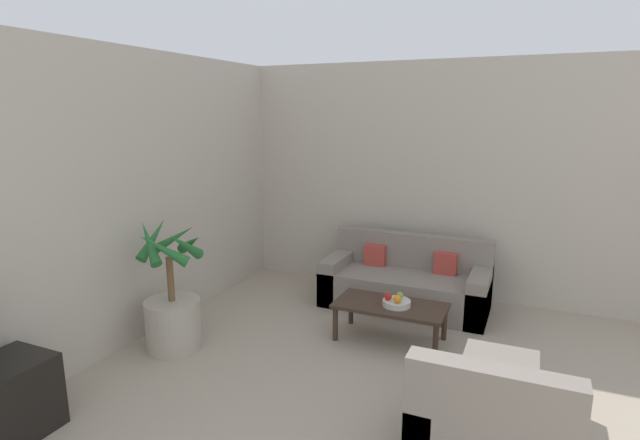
% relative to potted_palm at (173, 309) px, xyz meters
% --- Properties ---
extents(wall_back, '(8.67, 0.06, 2.70)m').
position_rel_potted_palm_xyz_m(wall_back, '(3.10, 2.43, 0.97)').
color(wall_back, '#BCB2A3').
rests_on(wall_back, ground_plane).
extents(wall_left, '(0.06, 8.06, 2.70)m').
position_rel_potted_palm_xyz_m(wall_left, '(-0.47, -0.84, 0.97)').
color(wall_left, '#BCB2A3').
rests_on(wall_left, ground_plane).
extents(potted_palm, '(0.64, 0.65, 1.22)m').
position_rel_potted_palm_xyz_m(potted_palm, '(0.00, 0.00, 0.00)').
color(potted_palm, '#ADA393').
rests_on(potted_palm, ground_plane).
extents(sofa_loveseat, '(1.79, 0.77, 0.77)m').
position_rel_potted_palm_xyz_m(sofa_loveseat, '(1.69, 1.85, -0.12)').
color(sofa_loveseat, gray).
rests_on(sofa_loveseat, ground_plane).
extents(coffee_table, '(1.04, 0.52, 0.36)m').
position_rel_potted_palm_xyz_m(coffee_table, '(1.77, 0.95, -0.06)').
color(coffee_table, '#38281E').
rests_on(coffee_table, ground_plane).
extents(fruit_bowl, '(0.26, 0.26, 0.06)m').
position_rel_potted_palm_xyz_m(fruit_bowl, '(1.83, 0.93, 0.01)').
color(fruit_bowl, beige).
rests_on(fruit_bowl, coffee_table).
extents(apple_red, '(0.07, 0.07, 0.07)m').
position_rel_potted_palm_xyz_m(apple_red, '(1.76, 0.91, 0.07)').
color(apple_red, red).
rests_on(apple_red, fruit_bowl).
extents(apple_green, '(0.07, 0.07, 0.07)m').
position_rel_potted_palm_xyz_m(apple_green, '(1.85, 0.98, 0.07)').
color(apple_green, olive).
rests_on(apple_green, fruit_bowl).
extents(orange_fruit, '(0.07, 0.07, 0.07)m').
position_rel_potted_palm_xyz_m(orange_fruit, '(1.86, 0.87, 0.08)').
color(orange_fruit, orange).
rests_on(orange_fruit, fruit_bowl).
extents(armchair, '(0.91, 0.77, 0.82)m').
position_rel_potted_palm_xyz_m(armchair, '(2.82, -0.54, -0.11)').
color(armchair, gray).
rests_on(armchair, ground_plane).
extents(ottoman, '(0.53, 0.52, 0.37)m').
position_rel_potted_palm_xyz_m(ottoman, '(2.80, 0.22, -0.19)').
color(ottoman, gray).
rests_on(ottoman, ground_plane).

